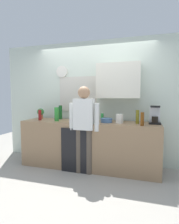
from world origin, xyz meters
TOP-DOWN VIEW (x-y plane):
  - ground_plane at (0.00, 0.00)m, footprint 8.00×8.00m
  - kitchen_counter at (0.00, 0.30)m, footprint 2.70×0.64m
  - dishwasher_panel at (-0.16, -0.03)m, footprint 0.56×0.02m
  - back_wall_assembly at (0.07, 0.70)m, footprint 4.30×0.42m
  - coffee_maker at (1.23, 0.36)m, footprint 0.20×0.20m
  - bottle_clear_soda at (-0.64, 0.19)m, footprint 0.09×0.09m
  - bottle_amber_beer at (1.01, 0.07)m, footprint 0.06×0.06m
  - bottle_olive_oil at (0.93, 0.28)m, footprint 0.06×0.06m
  - bottle_green_wine at (-0.71, 0.49)m, footprint 0.07×0.07m
  - bottle_dark_sauce at (0.02, 0.13)m, footprint 0.06×0.06m
  - bottle_red_vinegar at (-1.04, 0.20)m, footprint 0.06×0.06m
  - cup_terracotta_mug at (-0.32, 0.21)m, footprint 0.08×0.08m
  - mixing_bowl at (0.36, 0.29)m, footprint 0.22×0.22m
  - potted_plant at (-1.16, 0.43)m, footprint 0.15×0.15m
  - dish_soap at (0.22, 0.52)m, footprint 0.06×0.06m
  - storage_canister at (0.61, 0.26)m, footprint 0.14×0.14m
  - person_at_sink at (0.00, 0.00)m, footprint 0.57×0.22m

SIDE VIEW (x-z plane):
  - ground_plane at x=0.00m, z-range 0.00..0.00m
  - dishwasher_panel at x=-0.16m, z-range 0.00..0.83m
  - kitchen_counter at x=0.00m, z-range 0.00..0.92m
  - person_at_sink at x=0.00m, z-range 0.15..1.75m
  - mixing_bowl at x=0.36m, z-range 0.92..1.00m
  - cup_terracotta_mug at x=-0.32m, z-range 0.92..1.02m
  - dish_soap at x=0.22m, z-range 0.91..1.09m
  - storage_canister at x=0.61m, z-range 0.92..1.09m
  - bottle_dark_sauce at x=0.02m, z-range 0.92..1.10m
  - bottle_red_vinegar at x=-1.04m, z-range 0.92..1.14m
  - bottle_amber_beer at x=1.01m, z-range 0.92..1.15m
  - bottle_olive_oil at x=0.93m, z-range 0.92..1.17m
  - potted_plant at x=-1.16m, z-range 0.94..1.17m
  - bottle_clear_soda at x=-0.64m, z-range 0.92..1.20m
  - coffee_maker at x=1.23m, z-range 0.91..1.24m
  - bottle_green_wine at x=-0.71m, z-range 0.92..1.22m
  - back_wall_assembly at x=0.07m, z-range 0.06..2.66m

